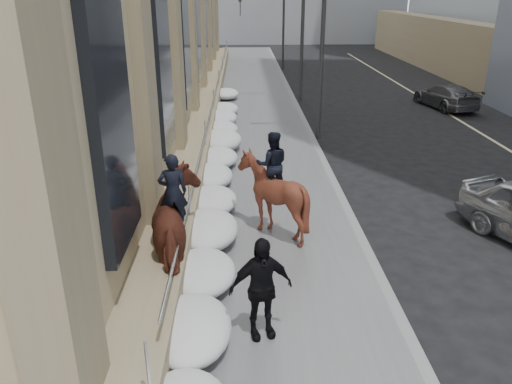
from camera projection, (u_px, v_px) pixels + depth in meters
ground at (270, 348)px, 9.20m from camera, size 140.00×140.00×0.00m
sidewalk at (255, 166)px, 18.43m from camera, size 5.00×80.00×0.12m
curb at (326, 166)px, 18.50m from camera, size 0.24×80.00×0.12m
streetlight_mid at (319, 30)px, 20.50m from camera, size 1.71×0.24×8.00m
streetlight_far at (282, 11)px, 39.01m from camera, size 1.71×0.24×8.00m
traffic_signal at (286, 30)px, 28.11m from camera, size 4.10×0.22×6.00m
snow_bank at (214, 174)px, 16.49m from camera, size 1.70×18.10×0.76m
mounted_horse_left at (181, 226)px, 10.93m from camera, size 1.75×2.92×2.81m
mounted_horse_right at (272, 192)px, 12.91m from camera, size 1.79×2.00×2.72m
pedestrian at (261, 288)px, 9.02m from camera, size 1.27×0.77×2.01m
car_grey at (446, 96)px, 27.55m from camera, size 2.64×4.81×1.32m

